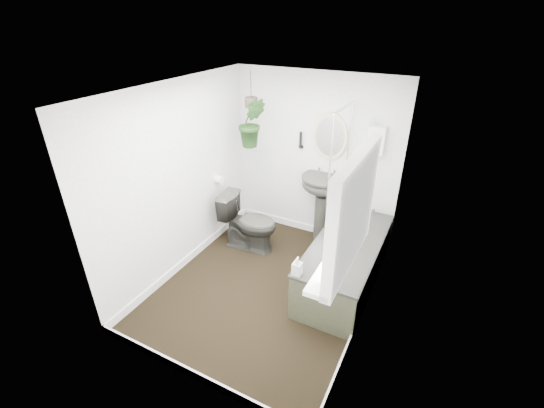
% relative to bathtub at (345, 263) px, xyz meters
% --- Properties ---
extents(floor, '(2.30, 2.80, 0.02)m').
position_rel_bathtub_xyz_m(floor, '(-0.80, -0.50, -0.30)').
color(floor, black).
rests_on(floor, ground).
extents(ceiling, '(2.30, 2.80, 0.02)m').
position_rel_bathtub_xyz_m(ceiling, '(-0.80, -0.50, 2.02)').
color(ceiling, white).
rests_on(ceiling, ground).
extents(wall_back, '(2.30, 0.02, 2.30)m').
position_rel_bathtub_xyz_m(wall_back, '(-0.80, 0.91, 0.86)').
color(wall_back, white).
rests_on(wall_back, ground).
extents(wall_front, '(2.30, 0.02, 2.30)m').
position_rel_bathtub_xyz_m(wall_front, '(-0.80, -1.91, 0.86)').
color(wall_front, white).
rests_on(wall_front, ground).
extents(wall_left, '(0.02, 2.80, 2.30)m').
position_rel_bathtub_xyz_m(wall_left, '(-1.96, -0.50, 0.86)').
color(wall_left, white).
rests_on(wall_left, ground).
extents(wall_right, '(0.02, 2.80, 2.30)m').
position_rel_bathtub_xyz_m(wall_right, '(0.36, -0.50, 0.86)').
color(wall_right, white).
rests_on(wall_right, ground).
extents(skirting, '(2.30, 2.80, 0.10)m').
position_rel_bathtub_xyz_m(skirting, '(-0.80, -0.50, -0.24)').
color(skirting, white).
rests_on(skirting, floor).
extents(bathtub, '(0.72, 1.72, 0.58)m').
position_rel_bathtub_xyz_m(bathtub, '(0.00, 0.00, 0.00)').
color(bathtub, '#2E2E2A').
rests_on(bathtub, floor).
extents(bath_screen, '(0.04, 0.72, 1.40)m').
position_rel_bathtub_xyz_m(bath_screen, '(-0.33, 0.49, 0.99)').
color(bath_screen, silver).
rests_on(bath_screen, bathtub).
extents(shower_box, '(0.20, 0.10, 0.35)m').
position_rel_bathtub_xyz_m(shower_box, '(0.00, 0.84, 1.26)').
color(shower_box, white).
rests_on(shower_box, wall_back).
extents(oval_mirror, '(0.46, 0.03, 0.62)m').
position_rel_bathtub_xyz_m(oval_mirror, '(-0.59, 0.87, 1.21)').
color(oval_mirror, beige).
rests_on(oval_mirror, wall_back).
extents(wall_sconce, '(0.04, 0.04, 0.22)m').
position_rel_bathtub_xyz_m(wall_sconce, '(-0.99, 0.86, 1.11)').
color(wall_sconce, black).
rests_on(wall_sconce, wall_back).
extents(toilet_roll_holder, '(0.11, 0.11, 0.11)m').
position_rel_bathtub_xyz_m(toilet_roll_holder, '(-1.90, 0.20, 0.61)').
color(toilet_roll_holder, white).
rests_on(toilet_roll_holder, wall_left).
extents(window_recess, '(0.08, 1.00, 0.90)m').
position_rel_bathtub_xyz_m(window_recess, '(0.29, -1.20, 1.36)').
color(window_recess, white).
rests_on(window_recess, wall_right).
extents(window_sill, '(0.18, 1.00, 0.04)m').
position_rel_bathtub_xyz_m(window_sill, '(0.22, -1.20, 0.94)').
color(window_sill, white).
rests_on(window_sill, wall_right).
extents(window_blinds, '(0.01, 0.86, 0.76)m').
position_rel_bathtub_xyz_m(window_blinds, '(0.24, -1.20, 1.36)').
color(window_blinds, white).
rests_on(window_blinds, wall_right).
extents(toilet, '(0.81, 0.51, 0.78)m').
position_rel_bathtub_xyz_m(toilet, '(-1.40, 0.13, 0.10)').
color(toilet, '#2E2E2A').
rests_on(toilet, floor).
extents(pedestal_sink, '(0.60, 0.52, 1.00)m').
position_rel_bathtub_xyz_m(pedestal_sink, '(-0.59, 0.74, 0.21)').
color(pedestal_sink, '#2E2E2A').
rests_on(pedestal_sink, floor).
extents(sill_plant, '(0.24, 0.21, 0.23)m').
position_rel_bathtub_xyz_m(sill_plant, '(0.18, -1.12, 1.07)').
color(sill_plant, black).
rests_on(sill_plant, window_sill).
extents(hanging_plant, '(0.45, 0.43, 0.63)m').
position_rel_bathtub_xyz_m(hanging_plant, '(-1.50, 0.45, 1.38)').
color(hanging_plant, black).
rests_on(hanging_plant, ceiling).
extents(soap_bottle, '(0.09, 0.10, 0.20)m').
position_rel_bathtub_xyz_m(soap_bottle, '(-0.29, -0.79, 0.39)').
color(soap_bottle, '#332B28').
rests_on(soap_bottle, bathtub).
extents(hanging_pot, '(0.16, 0.16, 0.12)m').
position_rel_bathtub_xyz_m(hanging_pot, '(-1.50, 0.45, 1.64)').
color(hanging_pot, '#363024').
rests_on(hanging_pot, ceiling).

